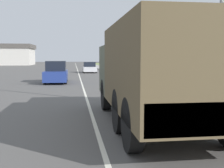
# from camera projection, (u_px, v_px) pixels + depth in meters

# --- Properties ---
(ground_plane) EXTENTS (180.00, 180.00, 0.00)m
(ground_plane) POSITION_uv_depth(u_px,v_px,m) (78.00, 72.00, 38.56)
(ground_plane) COLOR #565451
(lane_centre_stripe) EXTENTS (0.12, 120.00, 0.00)m
(lane_centre_stripe) POSITION_uv_depth(u_px,v_px,m) (78.00, 72.00, 38.56)
(lane_centre_stripe) COLOR silver
(lane_centre_stripe) RESTS_ON ground
(sidewalk_right) EXTENTS (1.80, 120.00, 0.12)m
(sidewalk_right) POSITION_uv_depth(u_px,v_px,m) (111.00, 71.00, 39.17)
(sidewalk_right) COLOR #9E9B93
(sidewalk_right) RESTS_ON ground
(grass_strip_right) EXTENTS (7.00, 120.00, 0.02)m
(grass_strip_right) POSITION_uv_depth(u_px,v_px,m) (141.00, 72.00, 39.76)
(grass_strip_right) COLOR olive
(grass_strip_right) RESTS_ON ground
(military_truck) EXTENTS (2.59, 7.41, 2.94)m
(military_truck) POSITION_uv_depth(u_px,v_px,m) (155.00, 70.00, 8.24)
(military_truck) COLOR #474C38
(military_truck) RESTS_ON ground
(car_nearest_ahead) EXTENTS (1.76, 4.40, 1.74)m
(car_nearest_ahead) POSITION_uv_depth(u_px,v_px,m) (56.00, 73.00, 22.62)
(car_nearest_ahead) COLOR navy
(car_nearest_ahead) RESTS_ON ground
(car_second_ahead) EXTENTS (1.74, 3.91, 1.42)m
(car_second_ahead) POSITION_uv_depth(u_px,v_px,m) (89.00, 68.00, 37.45)
(car_second_ahead) COLOR silver
(car_second_ahead) RESTS_ON ground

